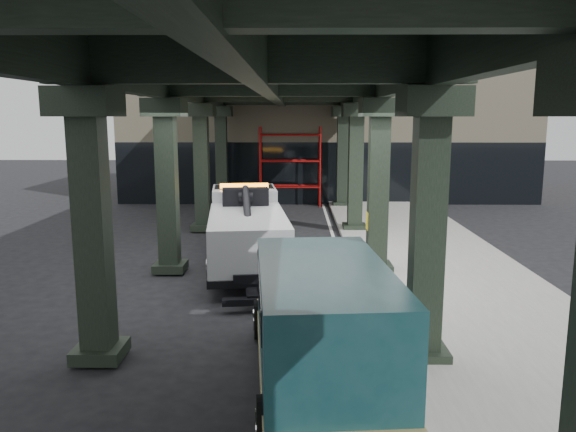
{
  "coord_description": "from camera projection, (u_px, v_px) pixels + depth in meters",
  "views": [
    {
      "loc": [
        0.23,
        -13.83,
        4.5
      ],
      "look_at": [
        0.04,
        1.93,
        1.7
      ],
      "focal_mm": 35.0,
      "sensor_mm": 36.0,
      "label": 1
    }
  ],
  "objects": [
    {
      "name": "towed_van",
      "position": [
        321.0,
        321.0,
        9.2
      ],
      "size": [
        2.55,
        5.58,
        2.2
      ],
      "rotation": [
        0.0,
        0.0,
        0.08
      ],
      "color": "#10363A",
      "rests_on": "ground"
    },
    {
      "name": "sidewalk",
      "position": [
        441.0,
        271.0,
        16.31
      ],
      "size": [
        5.0,
        40.0,
        0.15
      ],
      "primitive_type": "cube",
      "color": "gray",
      "rests_on": "ground"
    },
    {
      "name": "building",
      "position": [
        324.0,
        125.0,
        33.37
      ],
      "size": [
        22.0,
        10.0,
        8.0
      ],
      "primitive_type": "cube",
      "color": "#C6B793",
      "rests_on": "ground"
    },
    {
      "name": "viaduct",
      "position": [
        272.0,
        81.0,
        15.42
      ],
      "size": [
        7.4,
        32.0,
        6.4
      ],
      "color": "black",
      "rests_on": "ground"
    },
    {
      "name": "scaffolding",
      "position": [
        290.0,
        164.0,
        28.45
      ],
      "size": [
        3.08,
        0.88,
        4.0
      ],
      "color": "#AF0F0E",
      "rests_on": "ground"
    },
    {
      "name": "lane_stripe",
      "position": [
        345.0,
        273.0,
        16.35
      ],
      "size": [
        0.12,
        38.0,
        0.01
      ],
      "primitive_type": "cube",
      "color": "silver",
      "rests_on": "ground"
    },
    {
      "name": "ground",
      "position": [
        286.0,
        294.0,
        14.41
      ],
      "size": [
        90.0,
        90.0,
        0.0
      ],
      "primitive_type": "plane",
      "color": "black",
      "rests_on": "ground"
    },
    {
      "name": "tow_truck",
      "position": [
        246.0,
        226.0,
        17.12
      ],
      "size": [
        2.89,
        7.62,
        2.44
      ],
      "rotation": [
        0.0,
        0.0,
        0.12
      ],
      "color": "black",
      "rests_on": "ground"
    }
  ]
}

